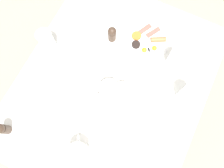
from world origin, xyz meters
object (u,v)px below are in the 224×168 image
(spoon_for_tea, at_px, (57,111))
(teapot_near, at_px, (79,153))
(teapot_far, at_px, (110,90))
(pepper_grinder, at_px, (3,129))
(salt_grinder, at_px, (112,34))
(water_glass_short, at_px, (175,58))
(wine_glass_spare, at_px, (47,41))
(teacup_with_saucer_right, at_px, (84,7))
(knife_by_plate, at_px, (192,43))
(napkin_folded, at_px, (157,109))
(creamer_jug, at_px, (120,12))
(water_glass_tall, at_px, (187,94))
(breakfast_plate, at_px, (147,41))
(teacup_with_saucer_left, at_px, (67,62))

(spoon_for_tea, bearing_deg, teapot_near, 147.55)
(teapot_far, bearing_deg, pepper_grinder, -4.40)
(teapot_far, xyz_separation_m, salt_grinder, (0.13, -0.30, 0.00))
(water_glass_short, distance_m, wine_glass_spare, 0.71)
(teacup_with_saucer_right, height_order, knife_by_plate, teacup_with_saucer_right)
(teacup_with_saucer_right, xyz_separation_m, napkin_folded, (-0.64, 0.38, -0.02))
(spoon_for_tea, bearing_deg, teacup_with_saucer_right, -75.57)
(creamer_jug, bearing_deg, water_glass_tall, 148.95)
(creamer_jug, height_order, pepper_grinder, pepper_grinder)
(breakfast_plate, xyz_separation_m, teapot_far, (0.06, 0.37, 0.05))
(wine_glass_spare, bearing_deg, teacup_with_saucer_right, -100.99)
(teacup_with_saucer_left, height_order, water_glass_short, water_glass_short)
(salt_grinder, distance_m, knife_by_plate, 0.47)
(teapot_far, bearing_deg, creamer_jug, -121.99)
(teacup_with_saucer_left, distance_m, napkin_folded, 0.56)
(creamer_jug, distance_m, napkin_folded, 0.62)
(salt_grinder, relative_size, knife_by_plate, 0.54)
(teacup_with_saucer_right, height_order, salt_grinder, salt_grinder)
(breakfast_plate, distance_m, teapot_near, 0.72)
(creamer_jug, height_order, knife_by_plate, creamer_jug)
(wine_glass_spare, bearing_deg, water_glass_short, -162.29)
(teapot_far, bearing_deg, knife_by_plate, -172.65)
(salt_grinder, xyz_separation_m, napkin_folded, (-0.40, 0.27, -0.05))
(breakfast_plate, distance_m, water_glass_tall, 0.39)
(teacup_with_saucer_right, bearing_deg, wine_glass_spare, 79.01)
(creamer_jug, bearing_deg, pepper_grinder, 75.18)
(pepper_grinder, distance_m, spoon_for_tea, 0.28)
(breakfast_plate, bearing_deg, teapot_near, 85.55)
(water_glass_short, distance_m, pepper_grinder, 0.97)
(salt_grinder, height_order, napkin_folded, salt_grinder)
(water_glass_tall, bearing_deg, pepper_grinder, 36.44)
(creamer_jug, xyz_separation_m, pepper_grinder, (0.23, 0.88, 0.03))
(breakfast_plate, relative_size, creamer_jug, 3.03)
(water_glass_short, xyz_separation_m, pepper_grinder, (0.64, 0.73, -0.02))
(water_glass_short, distance_m, napkin_folded, 0.29)
(water_glass_tall, relative_size, pepper_grinder, 1.42)
(teacup_with_saucer_right, xyz_separation_m, spoon_for_tea, (-0.16, 0.62, -0.02))
(water_glass_short, relative_size, spoon_for_tea, 1.11)
(teapot_far, bearing_deg, napkin_folded, 135.22)
(teapot_far, distance_m, salt_grinder, 0.33)
(teacup_with_saucer_right, xyz_separation_m, water_glass_short, (-0.61, 0.10, 0.05))
(teapot_far, bearing_deg, wine_glass_spare, -63.33)
(teapot_near, bearing_deg, creamer_jug, -16.16)
(teapot_far, bearing_deg, water_glass_short, -178.86)
(teacup_with_saucer_right, bearing_deg, pepper_grinder, 88.38)
(creamer_jug, bearing_deg, breakfast_plate, 155.67)
(breakfast_plate, height_order, teapot_near, teapot_near)
(water_glass_tall, bearing_deg, teapot_near, 53.69)
(teapot_far, distance_m, napkin_folded, 0.27)
(breakfast_plate, height_order, water_glass_short, water_glass_short)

